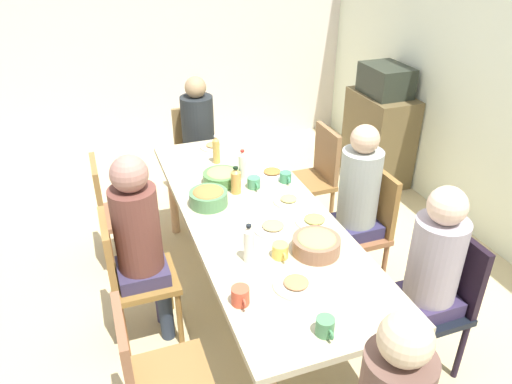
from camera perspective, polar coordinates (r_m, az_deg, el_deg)
The scene contains 34 objects.
ground_plane at distance 3.58m, azimuth 0.00°, elevation -12.93°, with size 6.81×6.81×0.00m, color #C7B586.
wall_left at distance 5.57m, azimuth -10.67°, elevation 17.47°, with size 0.12×4.36×2.60m, color silver.
dining_table at distance 3.15m, azimuth 0.00°, elevation -3.57°, with size 2.43×0.88×0.77m.
chair_0 at distance 3.13m, azimuth -14.41°, elevation -9.05°, with size 0.40×0.40×0.90m.
person_0 at distance 2.99m, azimuth -13.27°, elevation -5.01°, with size 0.30×0.30×1.28m.
chair_1 at distance 3.81m, azimuth -15.93°, elevation -1.78°, with size 0.40×0.40×0.90m.
chair_2 at distance 4.18m, azimuth 6.82°, elevation 2.13°, with size 0.40×0.40×0.90m.
chair_3 at distance 3.06m, azimuth 20.33°, elevation -11.18°, with size 0.40×0.40×0.90m.
person_3 at distance 2.88m, azimuth 19.67°, elevation -8.31°, with size 0.30×0.30×1.23m.
chair_4 at distance 3.57m, azimuth 12.47°, elevation -3.52°, with size 0.40×0.40×0.90m.
person_4 at distance 3.41m, azimuth 11.57°, elevation -0.61°, with size 0.30×0.30×1.26m.
chair_5 at distance 4.59m, azimuth -6.79°, elevation 4.77°, with size 0.40×0.40×0.90m.
person_5 at distance 4.42m, azimuth -6.66°, elevation 6.81°, with size 0.30×0.30×1.23m.
chair_6 at distance 2.54m, azimuth -11.98°, elevation -19.98°, with size 0.40×0.40×0.90m.
plate_0 at distance 3.03m, azimuth 6.79°, elevation -3.32°, with size 0.23×0.23×0.04m.
plate_1 at distance 3.56m, azimuth 1.87°, elevation 2.23°, with size 0.23×0.23×0.04m.
plate_2 at distance 2.54m, azimuth 4.65°, elevation -10.58°, with size 0.24×0.24×0.04m.
plate_3 at distance 3.23m, azimuth 3.80°, elevation -0.95°, with size 0.20×0.20×0.04m.
plate_4 at distance 2.95m, azimuth 1.98°, elevation -4.09°, with size 0.24×0.24×0.04m.
plate_5 at distance 4.00m, azimuth -4.96°, elevation 5.31°, with size 0.21×0.21×0.04m.
bowl_0 at distance 3.18m, azimuth -5.52°, elevation -0.57°, with size 0.25×0.25×0.12m.
bowl_1 at distance 3.44m, azimuth -4.02°, elevation 1.79°, with size 0.26×0.26×0.10m.
bowl_2 at distance 2.76m, azimuth 6.99°, elevation -5.96°, with size 0.27×0.27×0.11m.
cup_0 at distance 3.46m, azimuth 3.45°, elevation 1.71°, with size 0.12×0.08×0.07m.
cup_1 at distance 3.38m, azimuth -0.24°, elevation 1.08°, with size 0.13×0.09×0.08m.
cup_2 at distance 2.42m, azimuth -1.81°, elevation -11.93°, with size 0.13×0.09×0.09m.
cup_3 at distance 2.30m, azimuth 8.01°, elevation -15.16°, with size 0.12×0.09×0.09m.
cup_4 at distance 2.71m, azimuth 2.83°, elevation -6.83°, with size 0.12×0.09×0.08m.
bottle_0 at distance 3.71m, azimuth -4.62°, elevation 4.86°, with size 0.05×0.05×0.22m.
bottle_1 at distance 2.64m, azimuth -0.83°, elevation -6.04°, with size 0.06×0.06×0.23m.
bottle_2 at distance 3.48m, azimuth -1.57°, elevation 3.16°, with size 0.06×0.06×0.22m.
bottle_3 at distance 3.30m, azimuth -2.35°, elevation 1.31°, with size 0.07×0.07×0.19m.
side_cabinet at distance 5.14m, azimuth 13.95°, elevation 6.12°, with size 0.70×0.44×0.90m, color brown.
microwave at distance 4.95m, azimuth 14.78°, elevation 12.39°, with size 0.48×0.36×0.28m, color #272D23.
Camera 1 is at (2.49, -0.90, 2.42)m, focal length 34.60 mm.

